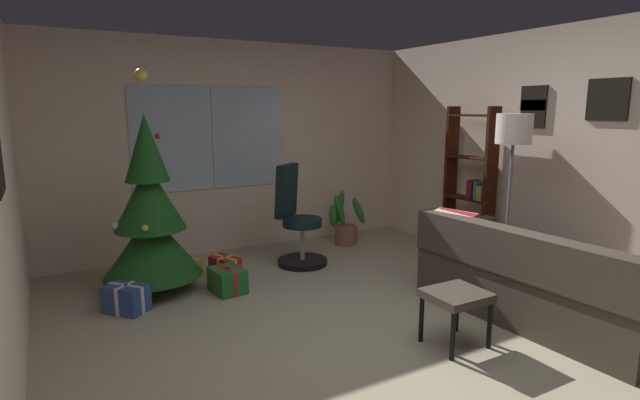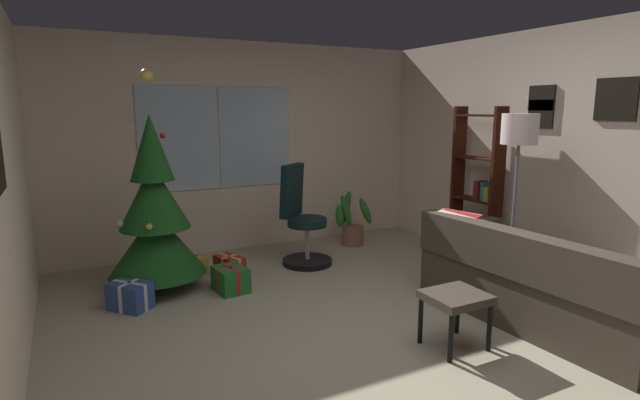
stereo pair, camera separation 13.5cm
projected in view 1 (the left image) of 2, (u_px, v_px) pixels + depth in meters
The scene contains 14 objects.
ground_plane at pixel (386, 352), 3.70m from camera, with size 4.66×6.04×0.10m, color tan.
wall_back_with_windows at pixel (236, 147), 6.07m from camera, with size 4.66×0.12×2.53m.
wall_right_with_frames at pixel (596, 160), 4.60m from camera, with size 0.12×6.04×2.53m.
couch at pixel (564, 284), 4.15m from camera, with size 1.82×2.04×0.82m.
footstool at pixel (456, 300), 3.64m from camera, with size 0.42×0.39×0.42m.
holiday_tree at pixel (150, 219), 4.65m from camera, with size 0.92×0.92×2.09m.
gift_box_red at pixel (225, 268), 5.12m from camera, with size 0.29×0.37×0.23m.
gift_box_green at pixel (228, 280), 4.74m from camera, with size 0.31×0.37×0.24m.
gift_box_gold at pixel (182, 267), 5.28m from camera, with size 0.44×0.44×0.16m.
gift_box_blue at pixel (126, 298), 4.28m from camera, with size 0.40×0.41×0.25m.
office_chair at pixel (297, 225), 5.55m from camera, with size 0.59×0.60×1.13m.
bookshelf at pixel (469, 195), 5.66m from camera, with size 0.18×0.64×1.76m.
floor_lamp at pixel (513, 144), 4.61m from camera, with size 0.33×0.33×1.69m.
potted_plant at pixel (345, 224), 6.41m from camera, with size 0.53×0.34×0.70m.
Camera 1 is at (-2.12, -2.74, 1.74)m, focal length 27.78 mm.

